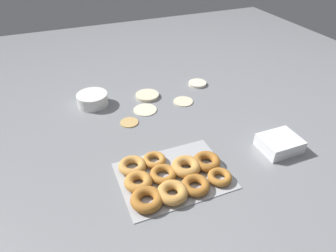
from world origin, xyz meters
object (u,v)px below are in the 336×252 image
Objects in this scene: pancake_3 at (145,109)px; container_stack at (279,144)px; pancake_0 at (197,83)px; donut_tray at (171,176)px; pancake_4 at (147,95)px; pancake_1 at (129,122)px; batter_bowl at (93,100)px; pancake_2 at (183,101)px.

container_stack reaches higher than pancake_3.
pancake_0 is 0.73m from donut_tray.
pancake_4 is (0.05, 0.12, 0.00)m from pancake_3.
pancake_4 is (0.15, 0.19, 0.00)m from pancake_1.
batter_bowl is at bearing 146.92° from pancake_3.
pancake_1 is at bearing -154.64° from pancake_0.
container_stack is (0.35, -0.59, 0.02)m from pancake_4.
pancake_4 is 0.59m from donut_tray.
pancake_4 is at bearing 142.62° from pancake_2.
pancake_2 is 0.51m from container_stack.
pancake_1 is 0.73× the size of pancake_3.
container_stack reaches higher than pancake_1.
pancake_0 is at bearing 21.75° from pancake_3.
container_stack is at bearing -49.70° from pancake_3.
pancake_3 is at bearing 130.30° from container_stack.
pancake_4 is at bearing -5.65° from batter_bowl.
pancake_3 is at bearing -113.57° from pancake_4.
pancake_1 is 0.40m from donut_tray.
container_stack reaches higher than pancake_4.
pancake_0 is 0.20m from pancake_2.
pancake_3 is (0.10, 0.07, -0.00)m from pancake_1.
batter_bowl is (-0.12, 0.22, 0.03)m from pancake_1.
pancake_0 is 0.25× the size of donut_tray.
pancake_2 is (-0.15, -0.14, -0.00)m from pancake_0.
donut_tray is 0.46m from container_stack.
pancake_0 is at bearing -0.39° from batter_bowl.
container_stack is (0.62, -0.61, -0.00)m from batter_bowl.
pancake_1 is at bearing 141.39° from container_stack.
pancake_2 is 0.44m from batter_bowl.
pancake_0 is at bearing 94.90° from container_stack.
pancake_1 is 0.21× the size of donut_tray.
pancake_4 is 0.31× the size of donut_tray.
donut_tray reaches higher than pancake_1.
container_stack is (0.05, -0.61, 0.02)m from pancake_0.
pancake_2 is at bearing -18.59° from batter_bowl.
pancake_0 is 1.20× the size of pancake_1.
donut_tray is at bearing -84.37° from pancake_1.
pancake_3 is at bearing 36.39° from pancake_1.
pancake_0 reaches higher than pancake_3.
pancake_4 is (-0.30, -0.02, 0.00)m from pancake_0.
container_stack is at bearing -85.10° from pancake_0.
pancake_1 is 0.24m from pancake_4.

